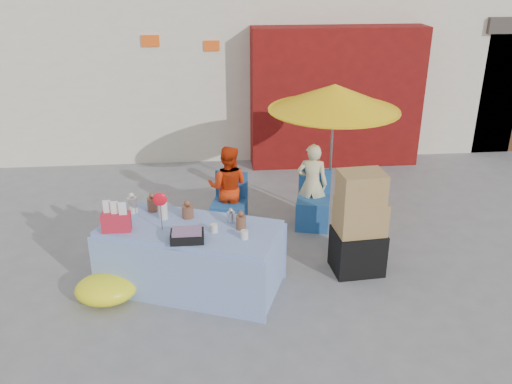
{
  "coord_description": "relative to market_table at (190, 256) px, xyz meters",
  "views": [
    {
      "loc": [
        -0.24,
        -5.67,
        3.74
      ],
      "look_at": [
        0.34,
        0.6,
        1.0
      ],
      "focal_mm": 38.0,
      "sensor_mm": 36.0,
      "label": 1
    }
  ],
  "objects": [
    {
      "name": "ground",
      "position": [
        0.5,
        -0.07,
        -0.42
      ],
      "size": [
        80.0,
        80.0,
        0.0
      ],
      "primitive_type": "plane",
      "color": "slate",
      "rests_on": "ground"
    },
    {
      "name": "vendor_orange",
      "position": [
        0.53,
        1.59,
        0.21
      ],
      "size": [
        0.71,
        0.62,
        1.26
      ],
      "primitive_type": "imported",
      "rotation": [
        0.0,
        0.0,
        2.89
      ],
      "color": "red",
      "rests_on": "ground"
    },
    {
      "name": "chair_right",
      "position": [
        1.79,
        1.45,
        -0.17
      ],
      "size": [
        0.58,
        0.58,
        0.85
      ],
      "rotation": [
        0.0,
        0.0,
        -0.25
      ],
      "color": "#21549A",
      "rests_on": "ground"
    },
    {
      "name": "vendor_beige",
      "position": [
        1.78,
        1.59,
        0.21
      ],
      "size": [
        0.52,
        0.41,
        1.26
      ],
      "primitive_type": "imported",
      "rotation": [
        0.0,
        0.0,
        2.89
      ],
      "color": "beige",
      "rests_on": "ground"
    },
    {
      "name": "umbrella",
      "position": [
        2.08,
        1.74,
        1.47
      ],
      "size": [
        1.9,
        1.9,
        2.09
      ],
      "color": "gray",
      "rests_on": "ground"
    },
    {
      "name": "chair_left",
      "position": [
        0.54,
        1.45,
        -0.17
      ],
      "size": [
        0.58,
        0.58,
        0.85
      ],
      "rotation": [
        0.0,
        0.0,
        -0.25
      ],
      "color": "#21549A",
      "rests_on": "ground"
    },
    {
      "name": "tarp_bundle",
      "position": [
        -0.99,
        -0.23,
        -0.26
      ],
      "size": [
        0.88,
        0.79,
        0.33
      ],
      "primitive_type": "ellipsoid",
      "rotation": [
        0.0,
        0.0,
        0.35
      ],
      "color": "#FFFC1A",
      "rests_on": "ground"
    },
    {
      "name": "market_table",
      "position": [
        0.0,
        0.0,
        0.0
      ],
      "size": [
        2.35,
        1.7,
        1.29
      ],
      "rotation": [
        0.0,
        0.0,
        -0.37
      ],
      "color": "#8BA9DF",
      "rests_on": "ground"
    },
    {
      "name": "box_stack",
      "position": [
        2.11,
        0.16,
        0.21
      ],
      "size": [
        0.66,
        0.55,
        1.37
      ],
      "rotation": [
        0.0,
        0.0,
        0.08
      ],
      "color": "black",
      "rests_on": "ground"
    }
  ]
}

